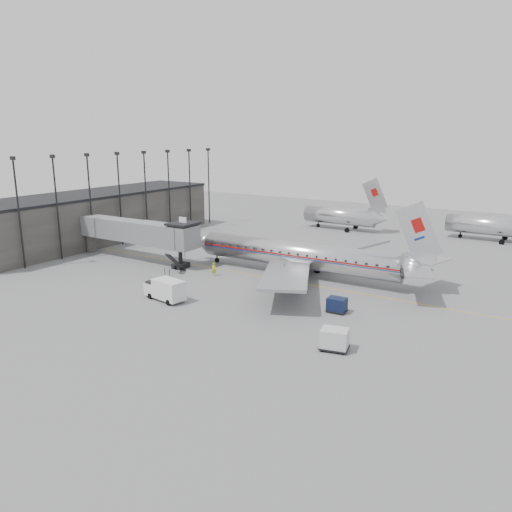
{
  "coord_description": "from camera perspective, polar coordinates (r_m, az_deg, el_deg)",
  "views": [
    {
      "loc": [
        35.13,
        -47.34,
        18.23
      ],
      "look_at": [
        2.77,
        4.04,
        3.2
      ],
      "focal_mm": 35.0,
      "sensor_mm": 36.0,
      "label": 1
    }
  ],
  "objects": [
    {
      "name": "ramp_worker",
      "position": [
        65.55,
        -4.82,
        -1.51
      ],
      "size": [
        0.73,
        0.6,
        1.72
      ],
      "primitive_type": "imported",
      "rotation": [
        0.0,
        0.0,
        0.34
      ],
      "color": "#A8C116",
      "rests_on": "ground"
    },
    {
      "name": "baggage_cart_white",
      "position": [
        43.96,
        8.97,
        -9.35
      ],
      "size": [
        2.73,
        2.3,
        1.89
      ],
      "rotation": [
        0.0,
        0.0,
        0.21
      ],
      "color": "#B9B9BB",
      "rests_on": "ground"
    },
    {
      "name": "apron_line",
      "position": [
        64.89,
        1.1,
        -2.41
      ],
      "size": [
        60.0,
        0.15,
        0.01
      ],
      "primitive_type": "cube",
      "rotation": [
        0.0,
        0.0,
        1.57
      ],
      "color": "gold",
      "rests_on": "ground"
    },
    {
      "name": "floodlight_masts",
      "position": [
        87.53,
        -13.88,
        7.03
      ],
      "size": [
        0.9,
        42.25,
        15.25
      ],
      "color": "black",
      "rests_on": "ground"
    },
    {
      "name": "airliner",
      "position": [
        64.99,
        5.27,
        0.07
      ],
      "size": [
        34.67,
        32.14,
        10.97
      ],
      "rotation": [
        0.0,
        0.0,
        0.02
      ],
      "color": "silver",
      "rests_on": "ground"
    },
    {
      "name": "terminal",
      "position": [
        90.94,
        -17.94,
        4.22
      ],
      "size": [
        12.0,
        46.0,
        8.0
      ],
      "primitive_type": "cube",
      "color": "#33312E",
      "rests_on": "ground"
    },
    {
      "name": "service_van",
      "position": [
        56.69,
        -10.36,
        -3.73
      ],
      "size": [
        5.46,
        2.82,
        2.45
      ],
      "rotation": [
        0.0,
        0.0,
        -0.17
      ],
      "color": "silver",
      "rests_on": "ground"
    },
    {
      "name": "baggage_cart_navy",
      "position": [
        52.84,
        9.23,
        -5.51
      ],
      "size": [
        2.06,
        1.6,
        1.57
      ],
      "rotation": [
        0.0,
        0.0,
        0.04
      ],
      "color": "black",
      "rests_on": "ground"
    },
    {
      "name": "ground",
      "position": [
        61.71,
        -4.18,
        -3.32
      ],
      "size": [
        160.0,
        160.0,
        0.0
      ],
      "primitive_type": "plane",
      "color": "slate",
      "rests_on": "ground"
    },
    {
      "name": "jet_bridge",
      "position": [
        74.04,
        -13.0,
        2.6
      ],
      "size": [
        21.0,
        6.2,
        7.1
      ],
      "color": "slate",
      "rests_on": "ground"
    },
    {
      "name": "distant_aircraft_near",
      "position": [
        97.91,
        9.66,
        4.6
      ],
      "size": [
        16.39,
        3.2,
        10.26
      ],
      "color": "silver",
      "rests_on": "ground"
    },
    {
      "name": "distant_aircraft_mid",
      "position": [
        95.25,
        25.21,
        3.21
      ],
      "size": [
        16.39,
        3.2,
        10.26
      ],
      "color": "silver",
      "rests_on": "ground"
    }
  ]
}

